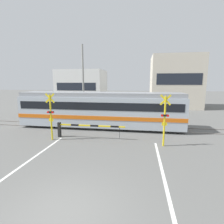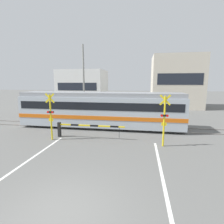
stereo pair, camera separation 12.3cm
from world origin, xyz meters
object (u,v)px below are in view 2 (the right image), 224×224
Objects in this scene: crossing_signal_right at (164,118)px; crossing_signal_left at (51,114)px; commuter_train at (101,109)px; crossing_barrier_far at (139,114)px; pedestrian at (126,108)px; crossing_barrier_near at (78,127)px.

crossing_signal_left is at bearing 180.00° from crossing_signal_right.
crossing_signal_right is (5.03, -4.02, 0.13)m from commuter_train.
crossing_signal_right is at bearing 0.00° from crossing_signal_left.
commuter_train is at bearing 141.31° from crossing_signal_right.
crossing_barrier_far is 1.51× the size of crossing_signal_left.
crossing_signal_left is 7.62m from crossing_signal_right.
crossing_signal_right is 2.06× the size of pedestrian.
crossing_signal_left reaches higher than pedestrian.
commuter_train reaches higher than crossing_barrier_far.
crossing_barrier_near is 6.10m from crossing_signal_right.
commuter_train is 2.86× the size of crossing_barrier_near.
pedestrian is (4.42, 9.87, -0.91)m from crossing_signal_left.
crossing_barrier_near is 1.51× the size of crossing_signal_left.
crossing_barrier_far is (4.30, 6.19, 0.00)m from crossing_barrier_near.
commuter_train is at bearing -107.37° from pedestrian.
crossing_barrier_near is at bearing -106.86° from pedestrian.
crossing_barrier_far is 3.31m from pedestrian.
pedestrian reaches higher than crossing_barrier_far.
crossing_barrier_near is 1.51× the size of crossing_signal_right.
crossing_barrier_near is 1.00× the size of crossing_barrier_far.
commuter_train is at bearing 57.23° from crossing_signal_left.
crossing_barrier_near is at bearing -124.80° from crossing_barrier_far.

